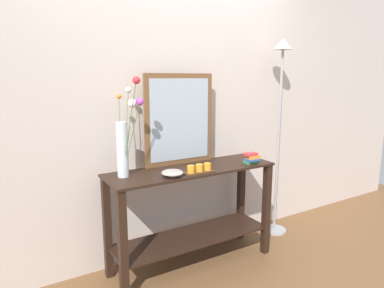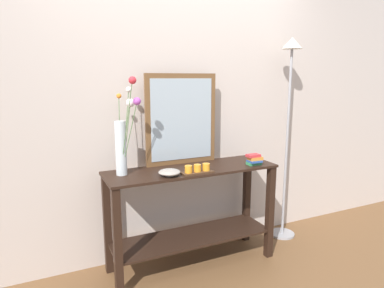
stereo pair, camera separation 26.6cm
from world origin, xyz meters
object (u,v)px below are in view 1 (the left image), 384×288
book_stack (251,158)px  console_table (192,206)px  mirror_leaning (179,120)px  tall_vase_left (125,139)px  candle_tray (199,169)px  floor_lamp (280,106)px  decorative_bowl (172,173)px

book_stack → console_table: bearing=166.8°
mirror_leaning → tall_vase_left: bearing=-165.5°
mirror_leaning → book_stack: mirror_leaning is taller
console_table → candle_tray: 0.37m
console_table → candle_tray: (-0.02, -0.15, 0.34)m
floor_lamp → candle_tray: bearing=-167.0°
console_table → book_stack: bearing=-13.2°
console_table → decorative_bowl: size_ratio=8.49×
console_table → floor_lamp: floor_lamp is taller
mirror_leaning → decorative_bowl: mirror_leaning is taller
console_table → decorative_bowl: (-0.24, -0.13, 0.34)m
book_stack → candle_tray: bearing=-177.2°
mirror_leaning → floor_lamp: size_ratio=0.39×
candle_tray → floor_lamp: size_ratio=0.13×
candle_tray → tall_vase_left: bearing=159.4°
mirror_leaning → tall_vase_left: size_ratio=1.04×
mirror_leaning → book_stack: bearing=-29.9°
console_table → floor_lamp: (1.04, 0.10, 0.76)m
candle_tray → floor_lamp: 1.17m
mirror_leaning → candle_tray: bearing=-92.3°
mirror_leaning → tall_vase_left: (-0.52, -0.14, -0.09)m
console_table → mirror_leaning: mirror_leaning is taller
candle_tray → mirror_leaning: bearing=87.7°
decorative_bowl → floor_lamp: (1.28, 0.22, 0.42)m
candle_tray → book_stack: (0.54, 0.03, 0.02)m
tall_vase_left → candle_tray: (0.51, -0.19, -0.25)m
tall_vase_left → candle_tray: size_ratio=2.94×
mirror_leaning → floor_lamp: floor_lamp is taller
console_table → decorative_bowl: decorative_bowl is taller
mirror_leaning → book_stack: 0.69m
candle_tray → floor_lamp: bearing=13.0°
tall_vase_left → floor_lamp: size_ratio=0.38×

